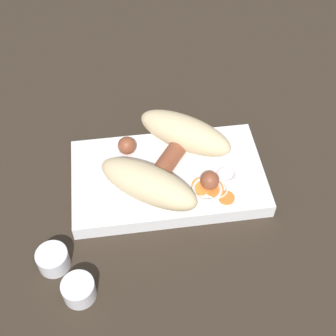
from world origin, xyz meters
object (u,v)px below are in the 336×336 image
(food_tray, at_px, (168,178))
(sausage, at_px, (167,162))
(condiment_cup_far, at_px, (79,290))
(bread_roll, at_px, (167,157))
(condiment_cup_near, at_px, (53,260))

(food_tray, height_order, sausage, sausage)
(food_tray, distance_m, condiment_cup_far, 0.21)
(food_tray, relative_size, bread_roll, 1.27)
(condiment_cup_near, bearing_deg, sausage, 36.53)
(food_tray, xyz_separation_m, sausage, (-0.00, 0.01, 0.03))
(bread_roll, height_order, sausage, bread_roll)
(food_tray, xyz_separation_m, condiment_cup_far, (-0.13, -0.16, 0.00))
(sausage, height_order, condiment_cup_near, sausage)
(food_tray, height_order, bread_roll, bread_roll)
(condiment_cup_near, bearing_deg, condiment_cup_far, -55.31)
(food_tray, distance_m, sausage, 0.03)
(food_tray, height_order, condiment_cup_far, condiment_cup_far)
(sausage, distance_m, condiment_cup_far, 0.21)
(bread_roll, height_order, condiment_cup_far, bread_roll)
(food_tray, relative_size, condiment_cup_near, 6.73)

